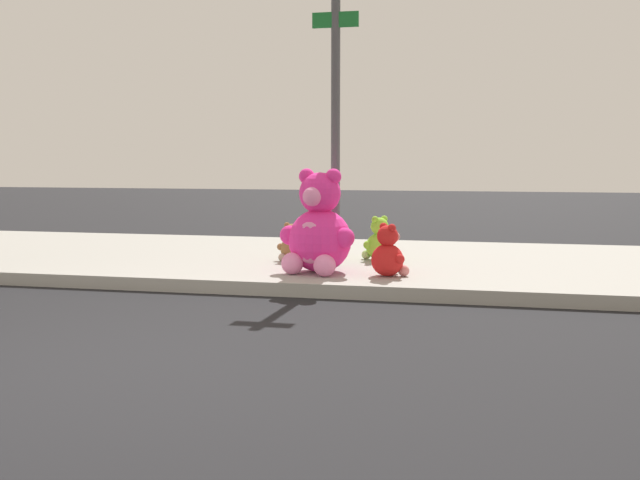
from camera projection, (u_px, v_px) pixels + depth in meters
name	position (u px, v px, depth m)	size (l,w,h in m)	color
ground_plane	(64.00, 373.00, 4.97)	(60.00, 60.00, 0.00)	black
sidewalk	(275.00, 260.00, 10.00)	(28.00, 4.40, 0.15)	#9E9B93
sign_pole	(335.00, 126.00, 8.82)	(0.56, 0.11, 3.20)	#4C4C51
plush_pink_large	(319.00, 231.00, 8.40)	(0.91, 0.84, 1.20)	#F22D93
plush_brown	(292.00, 245.00, 9.41)	(0.38, 0.34, 0.49)	olive
plush_lime	(379.00, 242.00, 9.48)	(0.41, 0.41, 0.57)	#8CD133
plush_tan	(325.00, 242.00, 9.63)	(0.37, 0.43, 0.55)	tan
plush_red	(389.00, 255.00, 8.15)	(0.43, 0.42, 0.59)	red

